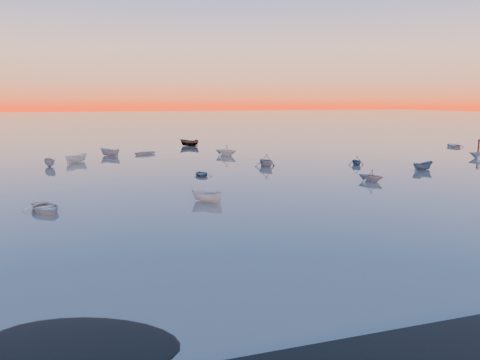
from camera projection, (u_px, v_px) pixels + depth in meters
name	position (u px, v px, depth m)	size (l,w,h in m)	color
ground	(164.00, 140.00, 119.00)	(600.00, 600.00, 0.00)	#675D55
mud_lobes	(476.00, 294.00, 24.47)	(140.00, 6.00, 0.07)	black
moored_fleet	(212.00, 163.00, 75.01)	(124.00, 58.00, 1.20)	silver
boat_near_left	(45.00, 211.00, 42.59)	(4.52, 1.88, 1.13)	silver
boat_near_center	(423.00, 170.00, 67.55)	(3.58, 1.51, 1.24)	#38566B
boat_near_right	(370.00, 181.00, 58.21)	(3.41, 1.53, 1.19)	gray
channel_marker	(478.00, 148.00, 87.00)	(0.85, 0.85, 3.03)	#42170E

